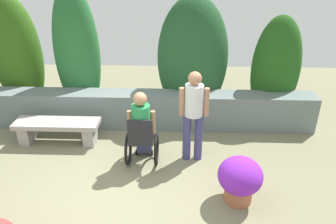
# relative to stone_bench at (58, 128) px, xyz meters

# --- Properties ---
(ground_plane) EXTENTS (12.28, 12.28, 0.00)m
(ground_plane) POSITION_rel_stone_bench_xyz_m (1.45, -1.41, -0.30)
(ground_plane) COLOR #7B785A
(stone_retaining_wall) EXTENTS (7.13, 0.50, 0.74)m
(stone_retaining_wall) POSITION_rel_stone_bench_xyz_m (1.45, 0.72, 0.07)
(stone_retaining_wall) COLOR slate
(stone_retaining_wall) RESTS_ON ground
(hedge_backdrop) EXTENTS (6.53, 1.03, 2.77)m
(hedge_backdrop) POSITION_rel_stone_bench_xyz_m (1.53, 1.31, 0.98)
(hedge_backdrop) COLOR #325D18
(hedge_backdrop) RESTS_ON ground
(stone_bench) EXTENTS (1.58, 0.46, 0.44)m
(stone_bench) POSITION_rel_stone_bench_xyz_m (0.00, 0.00, 0.00)
(stone_bench) COLOR #9E9591
(stone_bench) RESTS_ON ground
(person_in_wheelchair) EXTENTS (0.53, 0.66, 1.33)m
(person_in_wheelchair) POSITION_rel_stone_bench_xyz_m (1.67, -0.60, 0.33)
(person_in_wheelchair) COLOR black
(person_in_wheelchair) RESTS_ON ground
(person_standing_companion) EXTENTS (0.49, 0.30, 1.61)m
(person_standing_companion) POSITION_rel_stone_bench_xyz_m (2.52, -0.46, 0.63)
(person_standing_companion) COLOR #3D3C6C
(person_standing_companion) RESTS_ON ground
(flower_pot_small_foreground) EXTENTS (0.64, 0.64, 0.71)m
(flower_pot_small_foreground) POSITION_rel_stone_bench_xyz_m (3.16, -1.51, 0.09)
(flower_pot_small_foreground) COLOR #A75D41
(flower_pot_small_foreground) RESTS_ON ground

